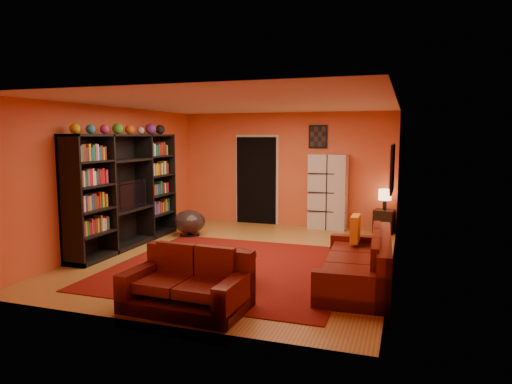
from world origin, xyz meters
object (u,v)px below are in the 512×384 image
(loveseat, at_px, (190,284))
(entertainment_unit, at_px, (126,191))
(coffee_table, at_px, (229,257))
(table_lamp, at_px, (385,195))
(tv, at_px, (127,195))
(storage_cabinet, at_px, (328,192))
(bowl_chair, at_px, (190,222))
(sofa, at_px, (362,264))
(side_table, at_px, (384,221))

(loveseat, bearing_deg, entertainment_unit, 48.87)
(entertainment_unit, xyz_separation_m, coffee_table, (2.61, -1.37, -0.69))
(loveseat, xyz_separation_m, table_lamp, (2.01, 5.17, 0.52))
(tv, bearing_deg, storage_cabinet, -48.69)
(tv, distance_m, storage_cabinet, 4.33)
(bowl_chair, bearing_deg, tv, -117.40)
(sofa, height_order, bowl_chair, sofa)
(tv, relative_size, sofa, 0.40)
(entertainment_unit, bearing_deg, tv, -47.99)
(tv, relative_size, bowl_chair, 1.42)
(entertainment_unit, xyz_separation_m, tv, (0.05, -0.06, -0.06))
(sofa, height_order, table_lamp, table_lamp)
(tv, relative_size, side_table, 1.85)
(loveseat, bearing_deg, storage_cabinet, -5.80)
(entertainment_unit, height_order, tv, entertainment_unit)
(side_table, bearing_deg, bowl_chair, -157.87)
(sofa, relative_size, side_table, 4.62)
(tv, relative_size, loveseat, 0.62)
(entertainment_unit, distance_m, storage_cabinet, 4.33)
(bowl_chair, bearing_deg, table_lamp, 22.13)
(bowl_chair, bearing_deg, entertainment_unit, -120.30)
(tv, height_order, coffee_table, tv)
(coffee_table, bearing_deg, entertainment_unit, 152.32)
(storage_cabinet, distance_m, side_table, 1.36)
(sofa, bearing_deg, coffee_table, -167.22)
(loveseat, xyz_separation_m, bowl_chair, (-1.82, 3.61, 0.00))
(tv, xyz_separation_m, loveseat, (2.47, -2.36, -0.70))
(bowl_chair, distance_m, side_table, 4.13)
(sofa, relative_size, coffee_table, 2.91)
(loveseat, bearing_deg, tv, 48.96)
(tv, height_order, loveseat, tv)
(storage_cabinet, distance_m, bowl_chair, 3.11)
(tv, bearing_deg, coffee_table, -117.16)
(tv, xyz_separation_m, storage_cabinet, (3.25, 2.86, -0.15))
(sofa, relative_size, storage_cabinet, 1.39)
(tv, bearing_deg, sofa, -100.48)
(entertainment_unit, xyz_separation_m, sofa, (4.41, -0.86, -0.77))
(entertainment_unit, relative_size, sofa, 1.30)
(tv, distance_m, table_lamp, 5.28)
(sofa, distance_m, loveseat, 2.45)
(tv, distance_m, loveseat, 3.49)
(tv, height_order, table_lamp, tv)
(entertainment_unit, height_order, sofa, entertainment_unit)
(tv, xyz_separation_m, sofa, (4.36, -0.81, -0.70))
(loveseat, xyz_separation_m, storage_cabinet, (0.78, 5.22, 0.55))
(table_lamp, bearing_deg, entertainment_unit, -148.71)
(entertainment_unit, relative_size, table_lamp, 6.79)
(sofa, distance_m, side_table, 3.61)
(sofa, height_order, storage_cabinet, storage_cabinet)
(sofa, xyz_separation_m, table_lamp, (0.11, 3.61, 0.53))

